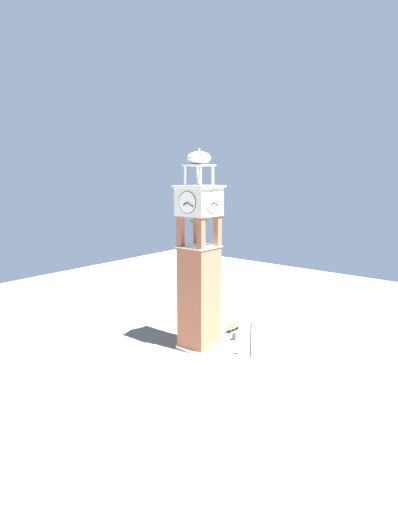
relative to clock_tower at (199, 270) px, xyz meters
The scene contains 7 objects.
ground 7.82m from the clock_tower, 78.98° to the left, with size 80.00×80.00×0.00m, color gray.
clock_tower is the anchor object (origin of this frame).
park_bench 9.30m from the clock_tower, 90.05° to the right, with size 0.46×1.61×0.95m.
lamp_post 7.38m from the clock_tower, 165.36° to the right, with size 0.36×0.36×3.75m.
trash_bin 8.50m from the clock_tower, 112.22° to the right, with size 0.52×0.52×0.80m, color #4C4C51.
shrub_near_entry 8.63m from the clock_tower, 74.91° to the right, with size 0.93×0.93×0.86m, color #336638.
shrub_left_of_tower 8.14m from the clock_tower, 62.30° to the right, with size 0.85×0.85×0.68m, color #336638.
Camera 1 is at (-24.27, 29.68, 16.36)m, focal length 29.30 mm.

